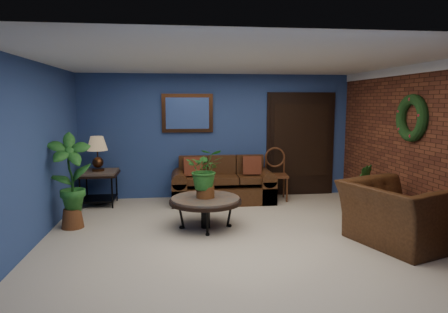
{
  "coord_description": "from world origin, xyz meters",
  "views": [
    {
      "loc": [
        -0.83,
        -5.58,
        1.93
      ],
      "look_at": [
        -0.09,
        0.55,
        1.09
      ],
      "focal_mm": 32.0,
      "sensor_mm": 36.0,
      "label": 1
    }
  ],
  "objects": [
    {
      "name": "floor",
      "position": [
        0.0,
        0.0,
        0.0
      ],
      "size": [
        5.5,
        5.5,
        0.0
      ],
      "primitive_type": "plane",
      "color": "beige",
      "rests_on": "ground"
    },
    {
      "name": "wall_back",
      "position": [
        0.0,
        2.5,
        1.25
      ],
      "size": [
        5.5,
        0.04,
        2.5
      ],
      "primitive_type": "cube",
      "color": "navy",
      "rests_on": "ground"
    },
    {
      "name": "wall_left",
      "position": [
        -2.75,
        0.0,
        1.25
      ],
      "size": [
        0.04,
        5.0,
        2.5
      ],
      "primitive_type": "cube",
      "color": "navy",
      "rests_on": "ground"
    },
    {
      "name": "wall_right_brick",
      "position": [
        2.75,
        0.0,
        1.25
      ],
      "size": [
        0.04,
        5.0,
        2.5
      ],
      "primitive_type": "cube",
      "color": "brown",
      "rests_on": "ground"
    },
    {
      "name": "ceiling",
      "position": [
        0.0,
        0.0,
        2.5
      ],
      "size": [
        5.5,
        5.0,
        0.02
      ],
      "primitive_type": "cube",
      "color": "white",
      "rests_on": "wall_back"
    },
    {
      "name": "crown_molding",
      "position": [
        2.72,
        0.0,
        2.43
      ],
      "size": [
        0.03,
        5.0,
        0.14
      ],
      "primitive_type": "cube",
      "color": "white",
      "rests_on": "wall_right_brick"
    },
    {
      "name": "wall_mirror",
      "position": [
        -0.6,
        2.46,
        1.72
      ],
      "size": [
        1.02,
        0.06,
        0.77
      ],
      "primitive_type": "cube",
      "color": "#482714",
      "rests_on": "wall_back"
    },
    {
      "name": "closet_door",
      "position": [
        1.75,
        2.47,
        1.05
      ],
      "size": [
        1.44,
        0.06,
        2.18
      ],
      "primitive_type": "cube",
      "color": "black",
      "rests_on": "wall_back"
    },
    {
      "name": "wreath",
      "position": [
        2.69,
        0.05,
        1.7
      ],
      "size": [
        0.16,
        0.72,
        0.72
      ],
      "primitive_type": "torus",
      "rotation": [
        0.0,
        1.57,
        0.0
      ],
      "color": "black",
      "rests_on": "wall_right_brick"
    },
    {
      "name": "sofa",
      "position": [
        0.06,
        2.07,
        0.29
      ],
      "size": [
        1.98,
        0.85,
        0.89
      ],
      "color": "#4A2A15",
      "rests_on": "ground"
    },
    {
      "name": "coffee_table",
      "position": [
        -0.4,
        0.41,
        0.42
      ],
      "size": [
        1.12,
        1.12,
        0.48
      ],
      "rotation": [
        0.0,
        0.0,
        -0.06
      ],
      "color": "#494540",
      "rests_on": "ground"
    },
    {
      "name": "end_table",
      "position": [
        -2.3,
        2.05,
        0.5
      ],
      "size": [
        0.72,
        0.72,
        0.66
      ],
      "color": "#494540",
      "rests_on": "ground"
    },
    {
      "name": "table_lamp",
      "position": [
        -2.3,
        2.05,
        1.06
      ],
      "size": [
        0.38,
        0.38,
        0.63
      ],
      "color": "#482714",
      "rests_on": "end_table"
    },
    {
      "name": "side_chair",
      "position": [
        1.14,
        2.13,
        0.59
      ],
      "size": [
        0.49,
        0.49,
        1.04
      ],
      "rotation": [
        0.0,
        0.0,
        -0.1
      ],
      "color": "#582E19",
      "rests_on": "ground"
    },
    {
      "name": "armchair",
      "position": [
        2.15,
        -0.64,
        0.43
      ],
      "size": [
        1.52,
        1.62,
        0.85
      ],
      "primitive_type": "imported",
      "rotation": [
        0.0,
        0.0,
        1.91
      ],
      "color": "#4A2A15",
      "rests_on": "ground"
    },
    {
      "name": "coffee_plant",
      "position": [
        -0.4,
        0.41,
        0.9
      ],
      "size": [
        0.6,
        0.53,
        0.76
      ],
      "color": "brown",
      "rests_on": "coffee_table"
    },
    {
      "name": "floor_plant",
      "position": [
        2.35,
        0.91,
        0.46
      ],
      "size": [
        0.41,
        0.34,
        0.88
      ],
      "color": "brown",
      "rests_on": "ground"
    },
    {
      "name": "tall_plant",
      "position": [
        -2.45,
        0.66,
        0.8
      ],
      "size": [
        0.75,
        0.6,
        1.48
      ],
      "color": "brown",
      "rests_on": "ground"
    }
  ]
}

